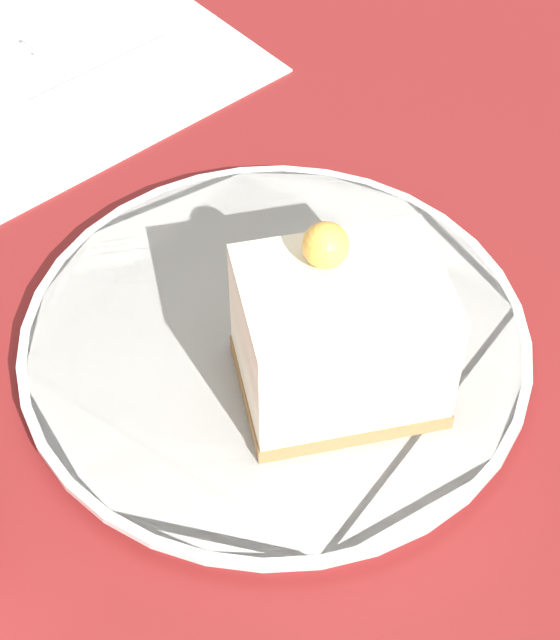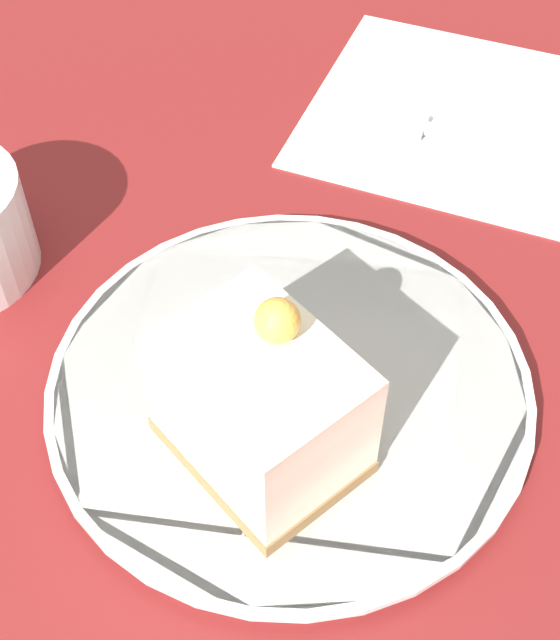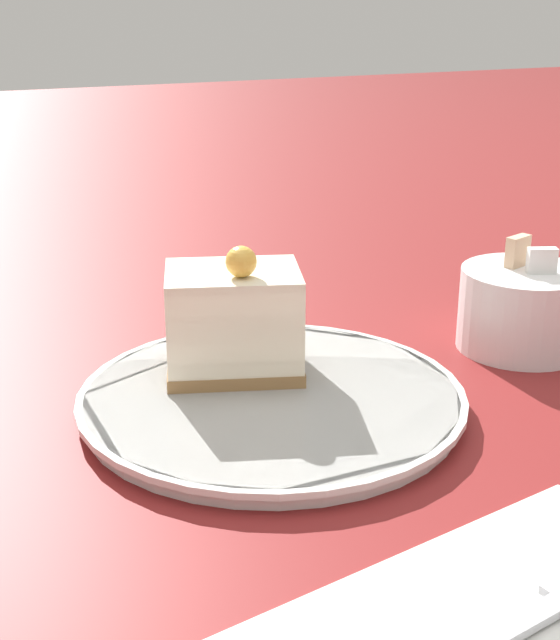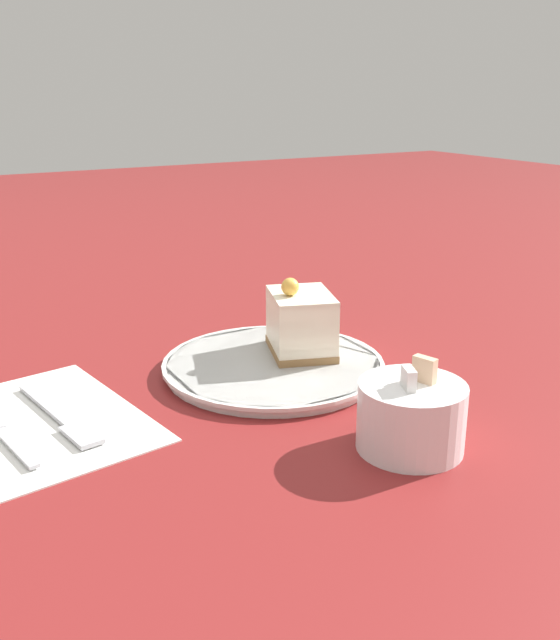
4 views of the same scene
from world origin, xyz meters
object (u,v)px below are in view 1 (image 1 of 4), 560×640
(plate, at_px, (275,342))
(fork, at_px, (54,97))
(knife, at_px, (49,37))
(cake_slice, at_px, (347,334))

(plate, distance_m, fork, 0.23)
(knife, bearing_deg, cake_slice, 170.75)
(plate, distance_m, cake_slice, 0.06)
(plate, bearing_deg, fork, 3.15)
(plate, relative_size, fork, 1.50)
(cake_slice, xyz_separation_m, knife, (0.32, 0.00, -0.04))
(fork, xyz_separation_m, knife, (0.06, -0.02, 0.00))
(plate, xyz_separation_m, fork, (0.23, 0.01, -0.00))
(fork, height_order, knife, same)
(knife, bearing_deg, fork, 149.26)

